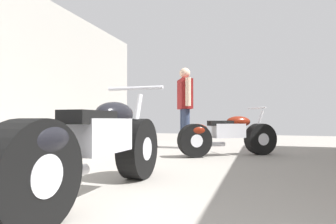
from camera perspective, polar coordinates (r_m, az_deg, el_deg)
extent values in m
plane|color=gray|center=(3.37, 4.48, -12.40)|extent=(16.68, 16.68, 0.00)
cube|color=#A3A099|center=(4.93, -30.03, 7.70)|extent=(0.08, 7.64, 2.82)
cylinder|color=black|center=(2.96, -6.31, -7.63)|extent=(0.22, 0.65, 0.64)
cylinder|color=silver|center=(2.96, -6.31, -7.63)|extent=(0.22, 0.25, 0.24)
cylinder|color=black|center=(1.75, -26.63, -11.75)|extent=(0.22, 0.65, 0.64)
cylinder|color=silver|center=(1.75, -26.63, -11.75)|extent=(0.22, 0.25, 0.24)
cube|color=silver|center=(2.30, -13.74, -4.84)|extent=(0.25, 0.65, 0.28)
ellipsoid|color=black|center=(2.49, -11.06, -0.44)|extent=(0.27, 0.53, 0.22)
cube|color=black|center=(2.15, -16.24, -1.04)|extent=(0.23, 0.48, 0.10)
ellipsoid|color=black|center=(1.76, -25.40, -5.12)|extent=(0.27, 0.45, 0.24)
cylinder|color=silver|center=(2.91, -6.62, -1.80)|extent=(0.05, 0.25, 0.58)
cylinder|color=silver|center=(2.89, -6.93, 4.98)|extent=(0.62, 0.04, 0.04)
cylinder|color=silver|center=(2.17, -21.30, -12.35)|extent=(0.10, 0.55, 0.09)
cylinder|color=black|center=(5.18, 18.84, -5.40)|extent=(0.57, 0.47, 0.56)
cylinder|color=silver|center=(5.18, 18.84, -5.40)|extent=(0.29, 0.29, 0.21)
cylinder|color=black|center=(4.58, 5.62, -5.99)|extent=(0.57, 0.47, 0.56)
cylinder|color=silver|center=(4.58, 5.62, -5.99)|extent=(0.29, 0.29, 0.21)
cube|color=silver|center=(4.84, 12.63, -3.85)|extent=(0.58, 0.49, 0.24)
ellipsoid|color=maroon|center=(4.93, 14.59, -1.97)|extent=(0.50, 0.44, 0.19)
cube|color=black|center=(4.76, 10.96, -2.32)|extent=(0.45, 0.40, 0.09)
ellipsoid|color=maroon|center=(4.59, 6.13, -3.79)|extent=(0.45, 0.40, 0.21)
cylinder|color=silver|center=(5.15, 18.50, -2.50)|extent=(0.21, 0.16, 0.51)
cylinder|color=silver|center=(5.13, 18.15, 0.81)|extent=(0.33, 0.46, 0.03)
cylinder|color=silver|center=(4.85, 9.21, -6.72)|extent=(0.44, 0.34, 0.08)
cylinder|color=#2D3851|center=(6.15, 3.35, -3.43)|extent=(0.22, 0.22, 0.86)
cylinder|color=#2D3851|center=(5.94, 3.82, -3.50)|extent=(0.22, 0.22, 0.86)
cube|color=maroon|center=(6.07, 3.57, 3.74)|extent=(0.45, 0.54, 0.66)
cylinder|color=beige|center=(6.36, 2.95, 3.75)|extent=(0.16, 0.16, 0.61)
cylinder|color=beige|center=(5.79, 4.25, 4.27)|extent=(0.16, 0.16, 0.61)
sphere|color=beige|center=(6.13, 3.56, 8.15)|extent=(0.24, 0.24, 0.24)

